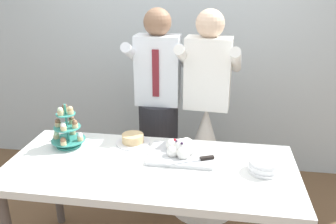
# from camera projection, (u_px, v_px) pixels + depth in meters

# --- Properties ---
(rear_wall) EXTENTS (5.20, 0.10, 2.90)m
(rear_wall) POSITION_uv_depth(u_px,v_px,m) (180.00, 24.00, 3.28)
(rear_wall) COLOR silver
(rear_wall) RESTS_ON ground_plane
(dessert_table) EXTENTS (1.80, 0.80, 0.78)m
(dessert_table) POSITION_uv_depth(u_px,v_px,m) (150.00, 175.00, 2.18)
(dessert_table) COLOR white
(dessert_table) RESTS_ON ground_plane
(cupcake_stand) EXTENTS (0.23, 0.23, 0.31)m
(cupcake_stand) POSITION_uv_depth(u_px,v_px,m) (68.00, 130.00, 2.36)
(cupcake_stand) COLOR teal
(cupcake_stand) RESTS_ON dessert_table
(main_cake_tray) EXTENTS (0.42, 0.33, 0.12)m
(main_cake_tray) POSITION_uv_depth(u_px,v_px,m) (181.00, 151.00, 2.25)
(main_cake_tray) COLOR silver
(main_cake_tray) RESTS_ON dessert_table
(plate_stack) EXTENTS (0.19, 0.19, 0.08)m
(plate_stack) POSITION_uv_depth(u_px,v_px,m) (264.00, 166.00, 2.07)
(plate_stack) COLOR white
(plate_stack) RESTS_ON dessert_table
(round_cake) EXTENTS (0.24, 0.24, 0.07)m
(round_cake) POSITION_uv_depth(u_px,v_px,m) (133.00, 139.00, 2.43)
(round_cake) COLOR white
(round_cake) RESTS_ON dessert_table
(person_groom) EXTENTS (0.46, 0.49, 1.66)m
(person_groom) POSITION_uv_depth(u_px,v_px,m) (159.00, 123.00, 2.86)
(person_groom) COLOR #232328
(person_groom) RESTS_ON ground_plane
(person_bride) EXTENTS (0.56, 0.56, 1.66)m
(person_bride) POSITION_uv_depth(u_px,v_px,m) (205.00, 146.00, 2.82)
(person_bride) COLOR white
(person_bride) RESTS_ON ground_plane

